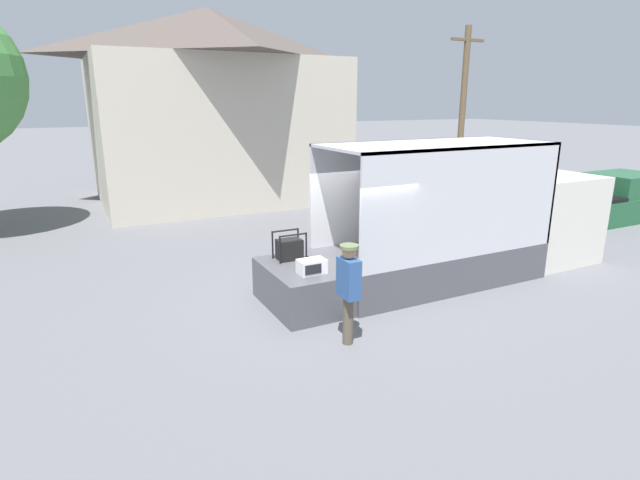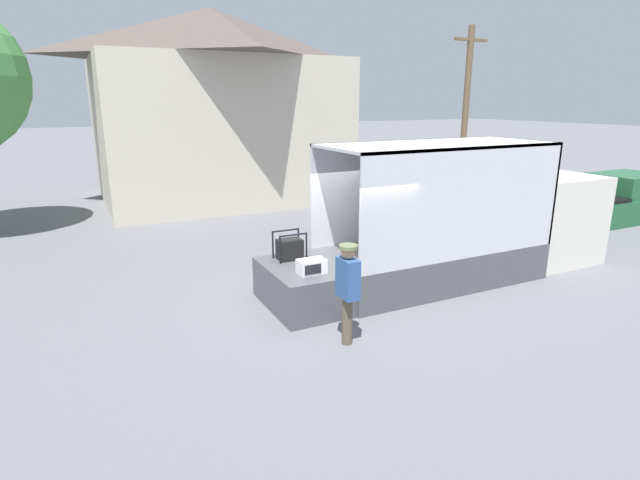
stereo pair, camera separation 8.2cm
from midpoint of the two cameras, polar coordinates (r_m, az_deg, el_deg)
The scene contains 9 objects.
ground_plane at distance 10.47m, azimuth 1.20°, elevation -6.82°, with size 160.00×160.00×0.00m, color slate.
box_truck at distance 12.63m, azimuth 18.43°, elevation 0.81°, with size 7.31×2.12×3.13m.
tailgate_deck at distance 10.03m, azimuth -2.29°, elevation -5.28°, with size 1.38×2.01×0.84m, color #4C4C51.
microwave at distance 9.45m, azimuth -1.20°, elevation -3.03°, with size 0.52×0.35×0.27m.
portable_generator at distance 10.27m, azimuth -3.67°, elevation -1.01°, with size 0.61×0.44×0.58m.
worker_person at distance 8.28m, azimuth 3.00°, elevation -5.04°, with size 0.31×0.44×1.75m.
pickup_truck_green at distance 20.07m, azimuth 30.27°, elevation 3.85°, with size 5.13×1.95×1.57m.
house_backdrop at distance 21.69m, azimuth -12.33°, elevation 14.88°, with size 9.61×8.18×7.54m.
utility_pole at distance 24.34m, azimuth 15.90°, elevation 14.46°, with size 1.80×0.28×7.17m.
Camera 1 is at (-4.61, -8.51, 4.00)m, focal length 28.00 mm.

